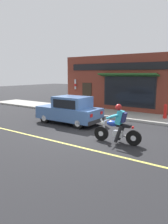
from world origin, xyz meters
name	(u,v)px	position (x,y,z in m)	size (l,w,h in m)	color
ground_plane	(94,135)	(0.00, 0.00, 0.00)	(80.00, 80.00, 0.00)	black
sidewalk_curb	(97,112)	(5.03, 3.00, 0.07)	(2.60, 22.00, 0.14)	#9E9B93
lane_stripe	(21,133)	(-1.80, 3.00, 0.00)	(0.12, 19.80, 0.01)	#D1C64C
storefront_building	(116,83)	(6.56, 2.27, 2.11)	(1.25, 9.07, 4.20)	maroon
motorcycle_with_rider	(118,127)	(-0.47, -1.44, 0.68)	(0.62, 2.02, 1.62)	black
car_hatchback	(70,110)	(1.17, 2.42, 0.77)	(1.69, 3.80, 1.57)	black
fire_hydrant	(165,111)	(5.20, -1.77, 0.57)	(0.36, 0.24, 0.88)	red
traffic_cone	(89,106)	(5.11, 3.81, 0.43)	(0.36, 0.36, 0.60)	black
trash_bin	(63,101)	(4.88, 6.16, 0.64)	(0.56, 0.56, 0.98)	#23512D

